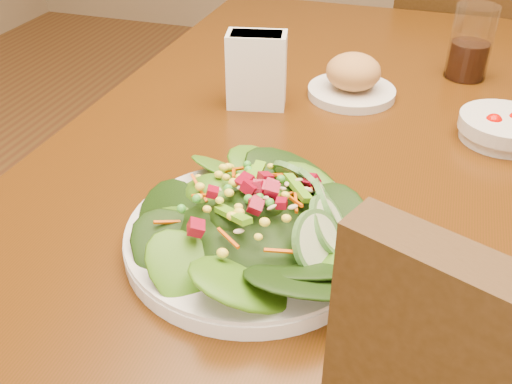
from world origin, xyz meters
TOP-DOWN VIEW (x-y plane):
  - dining_table at (0.00, 0.00)m, footprint 0.90×1.40m
  - chair_far at (0.21, 0.86)m, footprint 0.49×0.49m
  - salad_plate at (-0.04, -0.36)m, footprint 0.31×0.31m
  - bread_plate at (-0.01, 0.11)m, footprint 0.16×0.16m
  - tomato_bowl at (0.25, 0.02)m, footprint 0.14×0.14m
  - drinking_glass at (0.19, 0.27)m, footprint 0.08×0.08m
  - napkin_holder at (-0.17, 0.02)m, footprint 0.11×0.08m

SIDE VIEW (x-z plane):
  - chair_far at x=0.21m, z-range 0.03..0.88m
  - dining_table at x=0.00m, z-range 0.27..1.02m
  - tomato_bowl at x=0.25m, z-range 0.75..0.79m
  - salad_plate at x=-0.04m, z-range 0.74..0.83m
  - bread_plate at x=-0.01m, z-range 0.74..0.82m
  - drinking_glass at x=0.19m, z-range 0.74..0.88m
  - napkin_holder at x=-0.17m, z-range 0.75..0.89m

